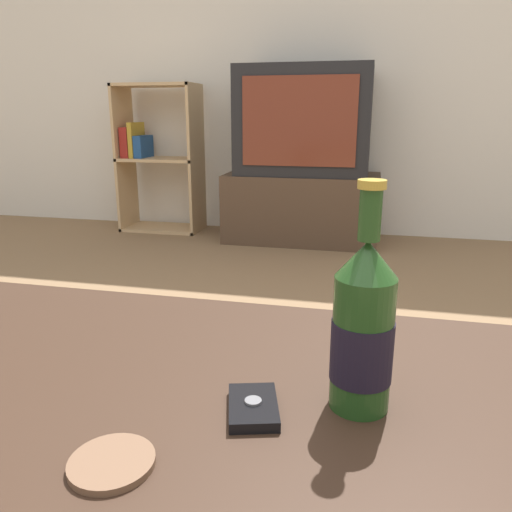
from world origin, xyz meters
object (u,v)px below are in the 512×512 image
bookshelf (155,156)px  cell_phone (253,407)px  tv_stand (302,208)px  television (304,121)px  beer_bottle (363,330)px

bookshelf → cell_phone: (1.37, -2.78, -0.06)m
tv_stand → cell_phone: bearing=-83.4°
television → cell_phone: bearing=-83.4°
beer_bottle → cell_phone: (-0.13, -0.04, -0.10)m
bookshelf → tv_stand: bearing=-5.1°
bookshelf → beer_bottle: bearing=-61.3°
beer_bottle → cell_phone: bearing=-160.4°
television → bookshelf: 1.09m
bookshelf → beer_bottle: (1.49, -2.73, 0.03)m
bookshelf → beer_bottle: 3.11m
bookshelf → beer_bottle: size_ratio=3.53×
television → beer_bottle: television is taller
tv_stand → television: 0.55m
tv_stand → bookshelf: bookshelf is taller
television → bookshelf: (-1.06, 0.10, -0.24)m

